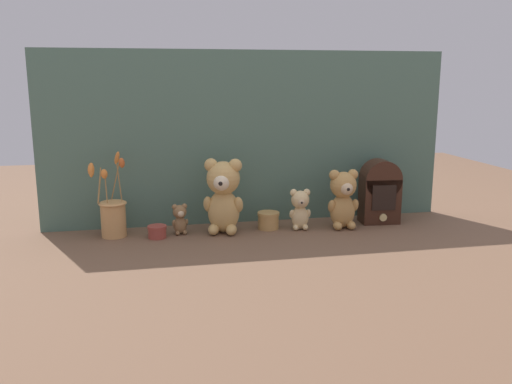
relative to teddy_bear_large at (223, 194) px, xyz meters
name	(u,v)px	position (x,y,z in m)	size (l,w,h in m)	color
ground_plane	(257,231)	(0.14, -0.01, -0.16)	(4.00, 4.00, 0.00)	brown
backdrop_wall	(249,138)	(0.14, 0.16, 0.21)	(1.74, 0.02, 0.73)	#4C6B5B
teddy_bear_large	(223,194)	(0.00, 0.00, 0.00)	(0.17, 0.15, 0.30)	tan
teddy_bear_medium	(343,198)	(0.50, -0.03, -0.03)	(0.13, 0.13, 0.25)	tan
teddy_bear_small	(300,208)	(0.32, -0.01, -0.07)	(0.09, 0.09, 0.17)	#DBBC84
teddy_bear_tiny	(180,218)	(-0.17, 0.01, -0.09)	(0.07, 0.06, 0.12)	olive
flower_vase	(113,214)	(-0.44, 0.03, -0.07)	(0.15, 0.13, 0.33)	tan
vintage_radio	(380,191)	(0.68, 0.02, -0.02)	(0.17, 0.12, 0.28)	#381E14
decorative_tin_tall	(268,220)	(0.19, 0.02, -0.12)	(0.09, 0.09, 0.07)	tan
decorative_tin_short	(157,232)	(-0.27, -0.02, -0.13)	(0.07, 0.07, 0.05)	#993D33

